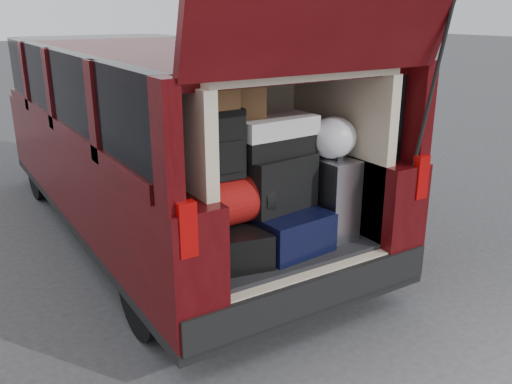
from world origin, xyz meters
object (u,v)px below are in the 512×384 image
Objects in this scene: backpack at (217,144)px; black_hardshell at (229,241)px; silver_roller at (331,197)px; red_duffel at (230,201)px; navy_hardshell at (280,227)px; black_soft_case at (276,181)px; twotone_duffel at (274,135)px.

black_hardshell is at bearing -31.27° from backpack.
red_duffel is (-0.78, 0.06, 0.10)m from silver_roller.
navy_hardshell is at bearing 9.51° from black_hardshell.
silver_roller is (0.80, -0.05, 0.17)m from black_hardshell.
black_soft_case reaches higher than navy_hardshell.
navy_hardshell is 0.45m from red_duffel.
black_soft_case is (-0.42, 0.08, 0.16)m from silver_roller.
silver_roller is at bearing -18.56° from twotone_duffel.
red_duffel is (0.02, 0.01, 0.27)m from black_hardshell.
navy_hardshell is 0.44m from silver_roller.
backpack is at bearing -179.79° from twotone_duffel.
silver_roller is 1.02× the size of twotone_duffel.
black_hardshell is 0.95× the size of navy_hardshell.
silver_roller is 1.11× the size of black_soft_case.
red_duffel is 0.94× the size of black_soft_case.
silver_roller is 0.64m from twotone_duffel.
navy_hardshell is 0.63m from twotone_duffel.
red_duffel is 0.38m from backpack.
red_duffel is 0.87× the size of twotone_duffel.
twotone_duffel reaches higher than black_soft_case.
backpack is at bearing 158.89° from red_duffel.
twotone_duffel is at bearing 6.54° from backpack.
red_duffel is (-0.37, 0.02, 0.25)m from navy_hardshell.
backpack reaches higher than twotone_duffel.
red_duffel is 0.37m from black_soft_case.
silver_roller is 0.79m from red_duffel.
backpack is (-0.44, 0.04, 0.63)m from navy_hardshell.
backpack is 0.78× the size of twotone_duffel.
black_hardshell is 0.75m from twotone_duffel.
backpack is at bearing 169.34° from navy_hardshell.
red_duffel is at bearing 175.11° from silver_roller.
backpack is (-0.43, -0.00, 0.31)m from black_soft_case.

